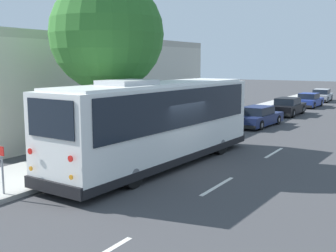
{
  "coord_description": "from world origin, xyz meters",
  "views": [
    {
      "loc": [
        -13.71,
        -8.16,
        4.02
      ],
      "look_at": [
        1.54,
        1.16,
        1.3
      ],
      "focal_mm": 45.0,
      "sensor_mm": 36.0,
      "label": 1
    }
  ],
  "objects_px": {
    "street_tree": "(109,27)",
    "sign_post_near": "(2,170)",
    "shuttle_bus": "(159,119)",
    "sign_post_far": "(36,157)",
    "parked_sedan_black": "(288,107)",
    "parked_sedan_blue": "(309,101)",
    "parked_sedan_navy": "(258,117)",
    "parked_sedan_silver": "(321,96)"
  },
  "relations": [
    {
      "from": "shuttle_bus",
      "to": "sign_post_near",
      "type": "height_order",
      "value": "shuttle_bus"
    },
    {
      "from": "parked_sedan_blue",
      "to": "parked_sedan_black",
      "type": "bearing_deg",
      "value": -178.48
    },
    {
      "from": "street_tree",
      "to": "parked_sedan_navy",
      "type": "bearing_deg",
      "value": -10.81
    },
    {
      "from": "sign_post_near",
      "to": "parked_sedan_blue",
      "type": "bearing_deg",
      "value": -2.84
    },
    {
      "from": "shuttle_bus",
      "to": "parked_sedan_navy",
      "type": "xyz_separation_m",
      "value": [
        11.84,
        0.17,
        -1.23
      ]
    },
    {
      "from": "parked_sedan_blue",
      "to": "sign_post_far",
      "type": "bearing_deg",
      "value": 178.6
    },
    {
      "from": "parked_sedan_black",
      "to": "sign_post_far",
      "type": "xyz_separation_m",
      "value": [
        -23.18,
        1.55,
        0.39
      ]
    },
    {
      "from": "parked_sedan_blue",
      "to": "street_tree",
      "type": "xyz_separation_m",
      "value": [
        -25.34,
        2.26,
        4.86
      ]
    },
    {
      "from": "street_tree",
      "to": "sign_post_far",
      "type": "distance_m",
      "value": 6.44
    },
    {
      "from": "shuttle_bus",
      "to": "sign_post_far",
      "type": "xyz_separation_m",
      "value": [
        -4.61,
        1.72,
        -0.81
      ]
    },
    {
      "from": "parked_sedan_black",
      "to": "sign_post_near",
      "type": "relative_size",
      "value": 3.26
    },
    {
      "from": "parked_sedan_black",
      "to": "street_tree",
      "type": "relative_size",
      "value": 0.58
    },
    {
      "from": "street_tree",
      "to": "sign_post_far",
      "type": "xyz_separation_m",
      "value": [
        -4.62,
        -0.71,
        -4.43
      ]
    },
    {
      "from": "shuttle_bus",
      "to": "parked_sedan_silver",
      "type": "xyz_separation_m",
      "value": [
        31.88,
        0.41,
        -1.23
      ]
    },
    {
      "from": "sign_post_near",
      "to": "sign_post_far",
      "type": "height_order",
      "value": "sign_post_far"
    },
    {
      "from": "parked_sedan_silver",
      "to": "street_tree",
      "type": "relative_size",
      "value": 0.58
    },
    {
      "from": "parked_sedan_blue",
      "to": "sign_post_far",
      "type": "distance_m",
      "value": 30.0
    },
    {
      "from": "parked_sedan_silver",
      "to": "sign_post_far",
      "type": "height_order",
      "value": "sign_post_far"
    },
    {
      "from": "parked_sedan_navy",
      "to": "parked_sedan_silver",
      "type": "xyz_separation_m",
      "value": [
        20.04,
        0.24,
        -0.0
      ]
    },
    {
      "from": "shuttle_bus",
      "to": "parked_sedan_blue",
      "type": "height_order",
      "value": "shuttle_bus"
    },
    {
      "from": "street_tree",
      "to": "sign_post_near",
      "type": "bearing_deg",
      "value": -173.17
    },
    {
      "from": "sign_post_near",
      "to": "parked_sedan_navy",
      "type": "bearing_deg",
      "value": -5.01
    },
    {
      "from": "parked_sedan_blue",
      "to": "street_tree",
      "type": "height_order",
      "value": "street_tree"
    },
    {
      "from": "sign_post_near",
      "to": "parked_sedan_silver",
      "type": "bearing_deg",
      "value": -1.99
    },
    {
      "from": "parked_sedan_navy",
      "to": "street_tree",
      "type": "bearing_deg",
      "value": 172.65
    },
    {
      "from": "parked_sedan_silver",
      "to": "parked_sedan_blue",
      "type": "bearing_deg",
      "value": 179.36
    },
    {
      "from": "street_tree",
      "to": "sign_post_far",
      "type": "relative_size",
      "value": 4.81
    },
    {
      "from": "parked_sedan_black",
      "to": "parked_sedan_blue",
      "type": "distance_m",
      "value": 6.77
    },
    {
      "from": "shuttle_bus",
      "to": "street_tree",
      "type": "bearing_deg",
      "value": 92.51
    },
    {
      "from": "parked_sedan_blue",
      "to": "sign_post_near",
      "type": "distance_m",
      "value": 31.27
    },
    {
      "from": "shuttle_bus",
      "to": "parked_sedan_navy",
      "type": "distance_m",
      "value": 11.9
    },
    {
      "from": "shuttle_bus",
      "to": "sign_post_near",
      "type": "distance_m",
      "value": 6.2
    },
    {
      "from": "parked_sedan_navy",
      "to": "parked_sedan_silver",
      "type": "relative_size",
      "value": 1.02
    },
    {
      "from": "parked_sedan_silver",
      "to": "street_tree",
      "type": "bearing_deg",
      "value": 173.63
    },
    {
      "from": "parked_sedan_black",
      "to": "sign_post_far",
      "type": "relative_size",
      "value": 2.81
    },
    {
      "from": "parked_sedan_blue",
      "to": "parked_sedan_silver",
      "type": "xyz_separation_m",
      "value": [
        6.53,
        0.24,
        0.01
      ]
    },
    {
      "from": "sign_post_far",
      "to": "parked_sedan_black",
      "type": "bearing_deg",
      "value": -3.81
    },
    {
      "from": "parked_sedan_black",
      "to": "sign_post_far",
      "type": "bearing_deg",
      "value": 175.94
    },
    {
      "from": "shuttle_bus",
      "to": "sign_post_near",
      "type": "bearing_deg",
      "value": 166.36
    },
    {
      "from": "parked_sedan_black",
      "to": "sign_post_near",
      "type": "distance_m",
      "value": 24.51
    },
    {
      "from": "parked_sedan_navy",
      "to": "sign_post_far",
      "type": "relative_size",
      "value": 2.86
    },
    {
      "from": "shuttle_bus",
      "to": "parked_sedan_blue",
      "type": "relative_size",
      "value": 2.55
    }
  ]
}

